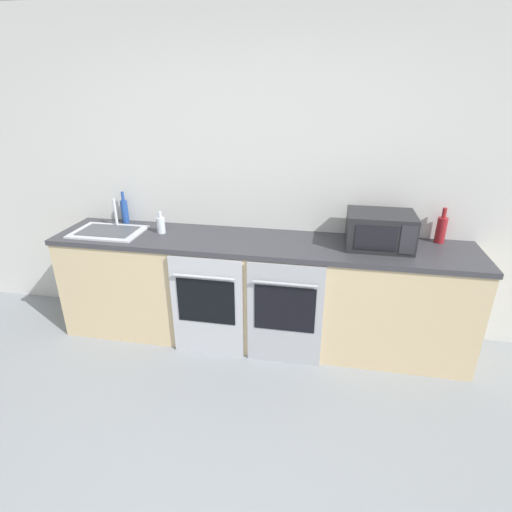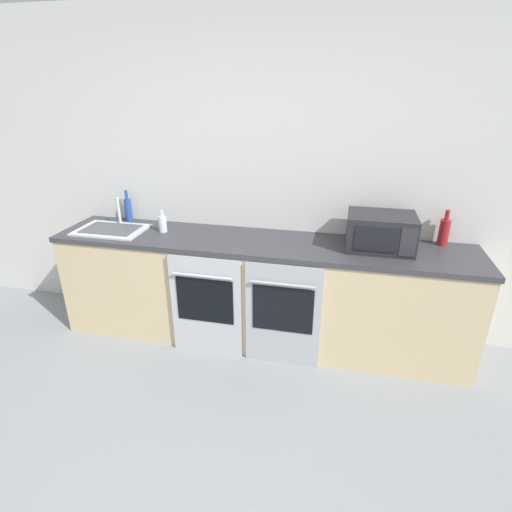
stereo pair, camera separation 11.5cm
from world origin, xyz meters
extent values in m
cube|color=silver|center=(0.00, 2.20, 1.30)|extent=(10.00, 0.06, 2.60)
cube|color=#D1B789|center=(0.00, 1.87, 0.42)|extent=(3.29, 0.59, 0.85)
cube|color=#38383D|center=(0.00, 1.87, 0.87)|extent=(3.31, 0.61, 0.04)
cube|color=#B7BABF|center=(-0.36, 1.56, 0.42)|extent=(0.57, 0.03, 0.84)
cube|color=black|center=(-0.36, 1.55, 0.49)|extent=(0.45, 0.01, 0.37)
cylinder|color=#B7BABF|center=(-0.36, 1.52, 0.71)|extent=(0.46, 0.02, 0.02)
cube|color=#A8AAAF|center=(0.25, 1.56, 0.42)|extent=(0.57, 0.03, 0.84)
cube|color=black|center=(0.25, 1.55, 0.49)|extent=(0.45, 0.01, 0.37)
cylinder|color=#A8AAAF|center=(0.25, 1.52, 0.71)|extent=(0.46, 0.02, 0.02)
cube|color=#232326|center=(0.90, 1.92, 1.02)|extent=(0.48, 0.35, 0.26)
cube|color=black|center=(0.86, 1.74, 1.02)|extent=(0.29, 0.01, 0.18)
cube|color=#2D2D33|center=(1.07, 1.74, 1.02)|extent=(0.11, 0.01, 0.21)
cylinder|color=maroon|center=(1.37, 2.09, 0.99)|extent=(0.08, 0.08, 0.20)
cylinder|color=maroon|center=(1.37, 2.09, 1.12)|extent=(0.03, 0.03, 0.08)
cylinder|color=#234793|center=(-1.24, 2.10, 0.99)|extent=(0.06, 0.06, 0.20)
cylinder|color=#234793|center=(-1.24, 2.10, 1.13)|extent=(0.03, 0.03, 0.08)
cylinder|color=silver|center=(-0.82, 1.90, 0.95)|extent=(0.07, 0.07, 0.13)
cylinder|color=silver|center=(-0.82, 1.90, 1.04)|extent=(0.03, 0.03, 0.05)
cube|color=silver|center=(-1.26, 1.82, 0.89)|extent=(0.56, 0.39, 0.01)
cube|color=#4C4F54|center=(-1.26, 1.82, 0.90)|extent=(0.44, 0.28, 0.01)
cylinder|color=silver|center=(-1.26, 1.98, 1.02)|extent=(0.02, 0.02, 0.23)
camera|label=1|loc=(0.50, -1.00, 2.01)|focal=28.00mm
camera|label=2|loc=(0.62, -0.98, 2.01)|focal=28.00mm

